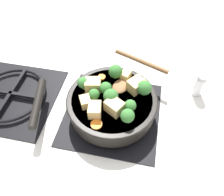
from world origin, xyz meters
TOP-DOWN VIEW (x-y plane):
  - ground_plane at (0.00, 0.00)m, footprint 2.40×2.40m
  - front_burner_grate at (0.00, 0.00)m, footprint 0.31×0.31m
  - rear_burner_grate at (0.00, 0.36)m, footprint 0.31×0.31m
  - skillet_pan at (-0.00, 0.00)m, footprint 0.29×0.40m
  - wooden_spoon at (0.11, -0.04)m, footprint 0.21×0.19m
  - tofu_cube_center_large at (-0.04, -0.02)m, footprint 0.06×0.06m
  - tofu_cube_near_handle at (0.02, 0.06)m, footprint 0.05×0.05m
  - tofu_cube_east_chunk at (-0.04, 0.07)m, footprint 0.05×0.04m
  - tofu_cube_west_chunk at (0.09, -0.03)m, footprint 0.04×0.04m
  - tofu_cube_back_piece at (-0.07, 0.04)m, footprint 0.05×0.04m
  - tofu_cube_front_piece at (0.05, -0.07)m, footprint 0.06×0.06m
  - broccoli_floret_near_spoon at (-0.04, -0.06)m, footprint 0.03×0.03m
  - broccoli_floret_center_top at (0.01, 0.02)m, footprint 0.04×0.04m
  - broccoli_floret_east_rim at (-0.07, -0.06)m, footprint 0.04×0.04m
  - broccoli_floret_west_rim at (0.03, -0.09)m, footprint 0.05×0.05m
  - broccoli_floret_north_edge at (-0.02, 0.05)m, footprint 0.03×0.03m
  - broccoli_floret_south_cluster at (-0.02, -0.00)m, footprint 0.04×0.04m
  - broccoli_floret_mid_floret at (0.09, 0.01)m, footprint 0.05×0.05m
  - broccoli_floret_small_inner at (0.02, 0.09)m, footprint 0.04×0.04m
  - carrot_slice_orange_thin at (-0.10, 0.02)m, footprint 0.03×0.03m
  - carrot_slice_near_center at (0.08, 0.05)m, footprint 0.02×0.02m
  - salt_shaker at (0.15, -0.28)m, footprint 0.04×0.04m

SIDE VIEW (x-z plane):
  - ground_plane at x=0.00m, z-range 0.00..0.00m
  - front_burner_grate at x=0.00m, z-range 0.00..0.03m
  - rear_burner_grate at x=0.00m, z-range 0.00..0.03m
  - salt_shaker at x=0.15m, z-range 0.00..0.09m
  - skillet_pan at x=0.00m, z-range 0.03..0.09m
  - carrot_slice_orange_thin at x=-0.10m, z-range 0.08..0.09m
  - carrot_slice_near_center at x=0.08m, z-range 0.08..0.09m
  - wooden_spoon at x=0.11m, z-range 0.08..0.10m
  - tofu_cube_west_chunk at x=0.09m, z-range 0.08..0.11m
  - tofu_cube_east_chunk at x=-0.04m, z-range 0.08..0.11m
  - tofu_cube_back_piece at x=-0.07m, z-range 0.08..0.12m
  - tofu_cube_near_handle at x=0.02m, z-range 0.08..0.12m
  - tofu_cube_center_large at x=-0.04m, z-range 0.08..0.12m
  - tofu_cube_front_piece at x=0.05m, z-range 0.08..0.12m
  - broccoli_floret_north_edge at x=-0.02m, z-range 0.09..0.13m
  - broccoli_floret_near_spoon at x=-0.04m, z-range 0.09..0.13m
  - broccoli_floret_small_inner at x=0.02m, z-range 0.09..0.13m
  - broccoli_floret_center_top at x=0.01m, z-range 0.09..0.13m
  - broccoli_floret_east_rim at x=-0.07m, z-range 0.09..0.13m
  - broccoli_floret_south_cluster at x=-0.02m, z-range 0.09..0.14m
  - broccoli_floret_mid_floret at x=0.09m, z-range 0.09..0.14m
  - broccoli_floret_west_rim at x=0.03m, z-range 0.09..0.14m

